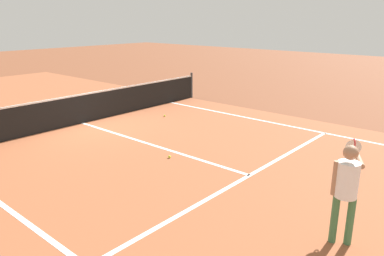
% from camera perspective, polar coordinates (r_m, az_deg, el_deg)
% --- Properties ---
extents(ground_plane, '(60.00, 60.00, 0.00)m').
position_cam_1_polar(ground_plane, '(12.62, -16.46, 0.72)').
color(ground_plane, brown).
extents(court_surface_inbounds, '(10.62, 24.40, 0.00)m').
position_cam_1_polar(court_surface_inbounds, '(12.62, -16.46, 0.73)').
color(court_surface_inbounds, '#9E5433').
rests_on(court_surface_inbounds, ground_plane).
extents(line_sideline_left, '(0.10, 11.89, 0.01)m').
position_cam_1_polar(line_sideline_left, '(5.96, -18.35, -17.82)').
color(line_sideline_left, white).
rests_on(line_sideline_left, ground_plane).
extents(line_sideline_right, '(0.10, 11.89, 0.01)m').
position_cam_1_polar(line_sideline_right, '(11.90, 17.65, -0.31)').
color(line_sideline_right, white).
rests_on(line_sideline_right, ground_plane).
extents(line_service_near, '(8.22, 0.10, 0.01)m').
position_cam_1_polar(line_service_near, '(8.24, 8.82, -7.18)').
color(line_service_near, white).
rests_on(line_service_near, ground_plane).
extents(line_center_service, '(0.10, 6.40, 0.01)m').
position_cam_1_polar(line_center_service, '(10.17, -6.57, -2.44)').
color(line_center_service, white).
rests_on(line_center_service, ground_plane).
extents(net, '(10.92, 0.09, 1.07)m').
position_cam_1_polar(net, '(12.50, -16.64, 2.89)').
color(net, '#33383D').
rests_on(net, ground_plane).
extents(player_near, '(1.15, 0.53, 1.57)m').
position_cam_1_polar(player_near, '(5.92, 22.65, -7.89)').
color(player_near, '#3F7247').
rests_on(player_near, ground_plane).
extents(tennis_ball_mid_court, '(0.07, 0.07, 0.07)m').
position_cam_1_polar(tennis_ball_mid_court, '(9.12, -3.47, -4.42)').
color(tennis_ball_mid_court, '#CCE033').
rests_on(tennis_ball_mid_court, ground_plane).
extents(tennis_ball_near_net, '(0.07, 0.07, 0.07)m').
position_cam_1_polar(tennis_ball_near_net, '(12.94, -4.23, 1.89)').
color(tennis_ball_near_net, '#CCE033').
rests_on(tennis_ball_near_net, ground_plane).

